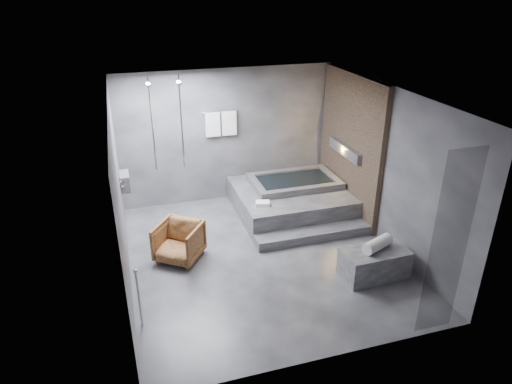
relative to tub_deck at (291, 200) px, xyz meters
name	(u,v)px	position (x,y,z in m)	size (l,w,h in m)	color
room	(282,155)	(-0.65, -1.21, 1.48)	(5.00, 5.04, 2.82)	#2C2C2E
tub_deck	(291,200)	(0.00, 0.00, 0.00)	(2.20, 2.00, 0.50)	#313133
tub_step	(313,235)	(0.00, -1.18, -0.16)	(2.20, 0.36, 0.18)	#313133
concrete_bench	(374,263)	(0.48, -2.52, -0.02)	(1.04, 0.57, 0.47)	#38383B
driftwood_chair	(179,242)	(-2.45, -1.12, 0.08)	(0.70, 0.73, 0.66)	#452611
rolled_towel	(378,244)	(0.52, -2.50, 0.32)	(0.20, 0.20, 0.54)	silver
deck_towel	(263,203)	(-0.77, -0.52, 0.28)	(0.26, 0.19, 0.07)	white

